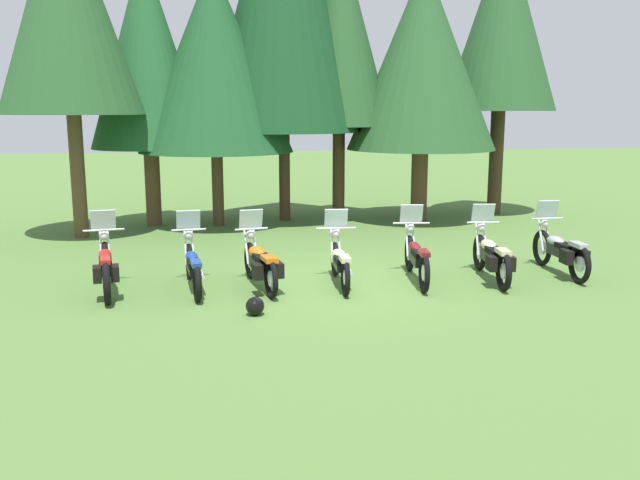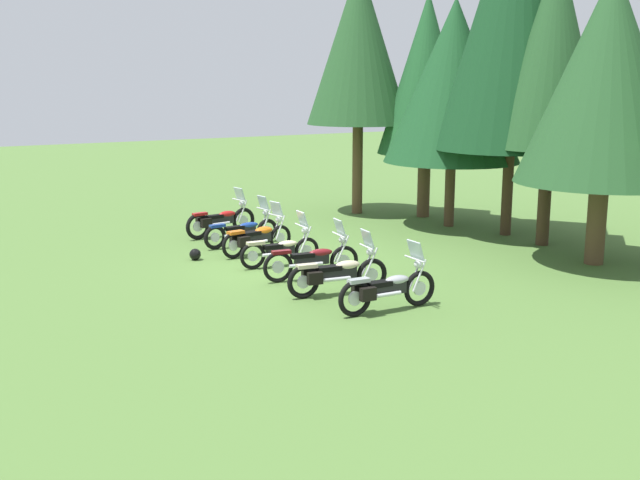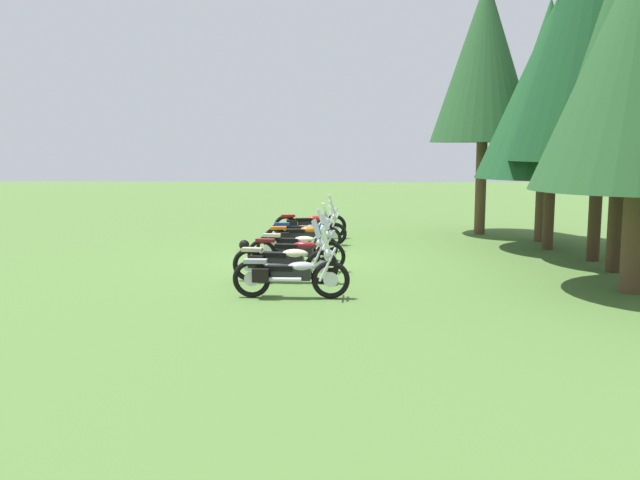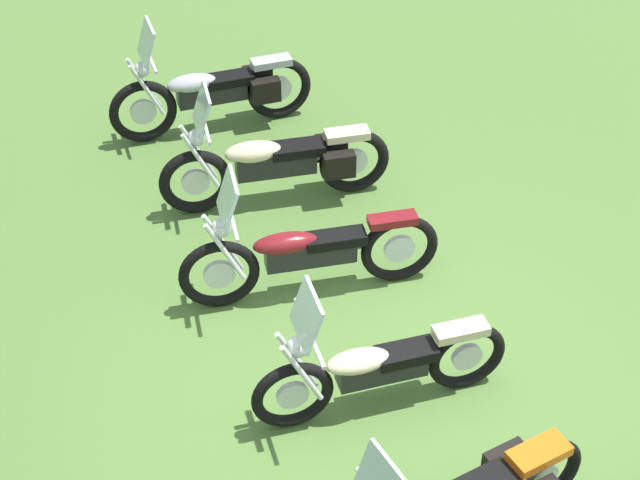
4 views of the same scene
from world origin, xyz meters
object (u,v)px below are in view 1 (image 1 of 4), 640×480
motorcycle_4 (416,256)px  dropped_helmet (255,306)px  motorcycle_3 (340,261)px  pine_tree_4 (339,31)px  motorcycle_2 (260,262)px  pine_tree_1 (147,51)px  pine_tree_0 (66,3)px  motorcycle_6 (561,250)px  pine_tree_2 (214,59)px  motorcycle_1 (193,265)px  motorcycle_5 (492,256)px  pine_tree_6 (503,21)px  pine_tree_5 (423,57)px  motorcycle_0 (106,267)px

motorcycle_4 → dropped_helmet: 3.61m
motorcycle_3 → pine_tree_4: 9.06m
motorcycle_2 → pine_tree_1: bearing=8.3°
pine_tree_1 → dropped_helmet: pine_tree_1 is taller
pine_tree_0 → motorcycle_6: bearing=-29.1°
pine_tree_4 → motorcycle_3: bearing=-100.3°
pine_tree_2 → motorcycle_2: bearing=-84.5°
motorcycle_1 → motorcycle_4: bearing=-96.8°
motorcycle_5 → motorcycle_6: 1.55m
motorcycle_1 → dropped_helmet: motorcycle_1 is taller
pine_tree_4 → dropped_helmet: pine_tree_4 is taller
pine_tree_0 → pine_tree_6: (11.89, 2.03, 0.05)m
pine_tree_2 → pine_tree_5: 5.78m
pine_tree_5 → motorcycle_4: bearing=-107.4°
pine_tree_0 → motorcycle_5: bearing=-34.5°
motorcycle_5 → dropped_helmet: (-4.56, -1.54, -0.33)m
motorcycle_3 → dropped_helmet: bearing=137.8°
motorcycle_6 → dropped_helmet: (-6.09, -1.79, -0.33)m
motorcycle_2 → motorcycle_5: size_ratio=0.94×
motorcycle_5 → pine_tree_2: bearing=42.3°
motorcycle_2 → motorcycle_6: 5.89m
pine_tree_0 → dropped_helmet: 10.03m
pine_tree_0 → pine_tree_5: 9.38m
motorcycle_4 → pine_tree_2: 8.77m
motorcycle_6 → pine_tree_4: pine_tree_4 is taller
pine_tree_2 → motorcycle_6: bearing=-46.2°
pine_tree_1 → motorcycle_5: bearing=-47.4°
motorcycle_2 → pine_tree_2: 8.09m
pine_tree_0 → pine_tree_2: bearing=20.0°
motorcycle_3 → pine_tree_2: 8.36m
motorcycle_4 → pine_tree_5: bearing=-10.2°
pine_tree_5 → pine_tree_4: bearing=167.2°
pine_tree_1 → pine_tree_4: (5.28, 0.19, 0.64)m
motorcycle_3 → pine_tree_5: size_ratio=0.29×
pine_tree_1 → pine_tree_4: pine_tree_4 is taller
motorcycle_2 → motorcycle_3: bearing=-100.2°
motorcycle_2 → motorcycle_6: bearing=-98.9°
motorcycle_0 → pine_tree_5: bearing=-57.3°
pine_tree_1 → pine_tree_5: pine_tree_1 is taller
pine_tree_0 → pine_tree_4: size_ratio=1.04×
motorcycle_2 → pine_tree_4: (2.82, 7.50, 4.87)m
motorcycle_5 → motorcycle_4: bearing=89.2°
pine_tree_4 → pine_tree_1: bearing=-178.0°
pine_tree_2 → dropped_helmet: pine_tree_2 is taller
motorcycle_3 → motorcycle_4: 1.48m
motorcycle_2 → pine_tree_4: 9.37m
motorcycle_5 → pine_tree_4: pine_tree_4 is taller
motorcycle_5 → motorcycle_6: motorcycle_6 is taller
pine_tree_5 → pine_tree_6: 2.98m
motorcycle_0 → pine_tree_2: pine_tree_2 is taller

